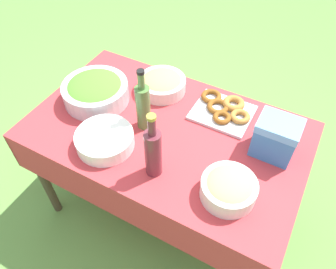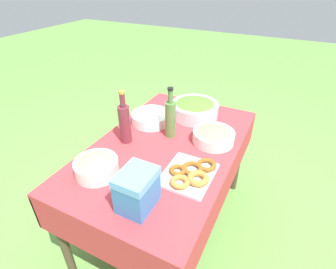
# 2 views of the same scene
# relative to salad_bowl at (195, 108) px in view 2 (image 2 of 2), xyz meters

# --- Properties ---
(ground_plane) EXTENTS (14.00, 14.00, 0.00)m
(ground_plane) POSITION_rel_salad_bowl_xyz_m (-0.43, 0.01, -0.81)
(ground_plane) COLOR #609342
(picnic_table) EXTENTS (1.36, 0.83, 0.74)m
(picnic_table) POSITION_rel_salad_bowl_xyz_m (-0.43, 0.01, -0.16)
(picnic_table) COLOR #B73338
(picnic_table) RESTS_ON ground_plane
(salad_bowl) EXTENTS (0.34, 0.34, 0.12)m
(salad_bowl) POSITION_rel_salad_bowl_xyz_m (0.00, 0.00, 0.00)
(salad_bowl) COLOR silver
(salad_bowl) RESTS_ON picnic_table
(pasta_bowl) EXTENTS (0.23, 0.23, 0.11)m
(pasta_bowl) POSITION_rel_salad_bowl_xyz_m (-0.83, 0.22, -0.01)
(pasta_bowl) COLOR silver
(pasta_bowl) RESTS_ON picnic_table
(donut_platter) EXTENTS (0.32, 0.27, 0.05)m
(donut_platter) POSITION_rel_salad_bowl_xyz_m (-0.63, -0.23, -0.04)
(donut_platter) COLOR silver
(donut_platter) RESTS_ON picnic_table
(plate_stack) EXTENTS (0.27, 0.27, 0.07)m
(plate_stack) POSITION_rel_salad_bowl_xyz_m (-0.23, 0.24, -0.03)
(plate_stack) COLOR white
(plate_stack) RESTS_ON picnic_table
(olive_oil_bottle) EXTENTS (0.07, 0.07, 0.33)m
(olive_oil_bottle) POSITION_rel_salad_bowl_xyz_m (-0.32, 0.04, 0.07)
(olive_oil_bottle) COLOR #4C7238
(olive_oil_bottle) RESTS_ON picnic_table
(wine_bottle) EXTENTS (0.07, 0.07, 0.34)m
(wine_bottle) POSITION_rel_salad_bowl_xyz_m (-0.50, 0.26, 0.07)
(wine_bottle) COLOR maroon
(wine_bottle) RESTS_ON picnic_table
(bread_bowl) EXTENTS (0.26, 0.26, 0.10)m
(bread_bowl) POSITION_rel_salad_bowl_xyz_m (-0.27, -0.23, -0.02)
(bread_bowl) COLOR silver
(bread_bowl) RESTS_ON picnic_table
(cooler_box) EXTENTS (0.18, 0.15, 0.19)m
(cooler_box) POSITION_rel_salad_bowl_xyz_m (-0.92, -0.09, 0.03)
(cooler_box) COLOR #3372B7
(cooler_box) RESTS_ON picnic_table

